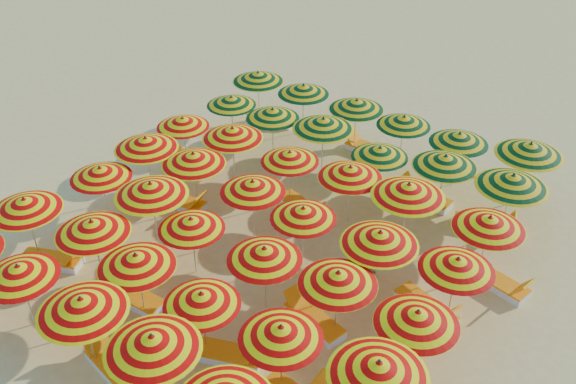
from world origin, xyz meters
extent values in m
plane|color=#EFCD6A|center=(0.00, 0.00, 0.00)|extent=(120.00, 120.00, 0.00)
cylinder|color=silver|center=(-3.20, -5.96, 0.92)|extent=(0.04, 0.04, 1.85)
cone|color=#DF6E00|center=(-3.20, -5.96, 1.72)|extent=(2.30, 2.30, 0.35)
sphere|color=black|center=(-3.20, -5.96, 1.93)|extent=(0.06, 0.06, 0.06)
cylinder|color=silver|center=(-0.96, -5.97, 1.01)|extent=(0.04, 0.04, 2.02)
cone|color=#DF6E00|center=(-0.96, -5.97, 1.88)|extent=(2.05, 2.05, 0.38)
sphere|color=black|center=(-0.96, -5.97, 2.11)|extent=(0.07, 0.07, 0.07)
cylinder|color=silver|center=(1.07, -5.89, 1.01)|extent=(0.04, 0.04, 2.03)
cone|color=#DF6E00|center=(1.07, -5.89, 1.89)|extent=(2.15, 2.15, 0.39)
sphere|color=black|center=(1.07, -5.89, 2.12)|extent=(0.07, 0.07, 0.07)
cylinder|color=silver|center=(-5.27, -4.22, 0.97)|extent=(0.04, 0.04, 1.94)
cone|color=#DF6E00|center=(-5.27, -4.22, 1.81)|extent=(2.38, 2.38, 0.37)
sphere|color=black|center=(-5.27, -4.22, 2.02)|extent=(0.06, 0.06, 0.06)
cylinder|color=silver|center=(-3.02, -3.89, 0.97)|extent=(0.04, 0.04, 1.94)
cone|color=#DF6E00|center=(-3.02, -3.89, 1.81)|extent=(1.95, 1.95, 0.37)
sphere|color=black|center=(-3.02, -3.89, 2.03)|extent=(0.06, 0.06, 0.06)
cylinder|color=silver|center=(-1.18, -4.16, 0.95)|extent=(0.04, 0.04, 1.90)
cone|color=#DF6E00|center=(-1.18, -4.16, 1.77)|extent=(2.04, 2.04, 0.36)
sphere|color=black|center=(-1.18, -4.16, 1.98)|extent=(0.06, 0.06, 0.06)
cylinder|color=silver|center=(0.88, -4.19, 0.89)|extent=(0.03, 0.03, 1.78)
cone|color=#DF6E00|center=(0.88, -4.19, 1.66)|extent=(1.87, 1.87, 0.34)
sphere|color=black|center=(0.88, -4.19, 1.85)|extent=(0.06, 0.06, 0.06)
cylinder|color=silver|center=(2.95, -4.05, 0.92)|extent=(0.03, 0.03, 1.83)
cone|color=#DF6E00|center=(2.95, -4.05, 1.71)|extent=(2.37, 2.37, 0.35)
sphere|color=black|center=(2.95, -4.05, 1.91)|extent=(0.06, 0.06, 0.06)
cone|color=#DF6E00|center=(5.15, -3.91, 1.90)|extent=(2.22, 2.22, 0.39)
sphere|color=black|center=(5.15, -3.91, 2.12)|extent=(0.07, 0.07, 0.07)
cylinder|color=silver|center=(-5.01, -1.86, 0.90)|extent=(0.03, 0.03, 1.80)
cone|color=#DF6E00|center=(-5.01, -1.86, 1.68)|extent=(2.22, 2.22, 0.34)
sphere|color=black|center=(-5.01, -1.86, 1.88)|extent=(0.06, 0.06, 0.06)
cylinder|color=silver|center=(-2.90, -1.90, 1.03)|extent=(0.04, 0.04, 2.06)
cone|color=#DF6E00|center=(-2.90, -1.90, 1.92)|extent=(2.56, 2.56, 0.39)
sphere|color=black|center=(-2.90, -1.90, 2.15)|extent=(0.07, 0.07, 0.07)
cylinder|color=silver|center=(-1.20, -2.20, 0.88)|extent=(0.03, 0.03, 1.77)
cone|color=#DF6E00|center=(-1.20, -2.20, 1.65)|extent=(2.27, 2.27, 0.34)
sphere|color=black|center=(-1.20, -2.20, 1.84)|extent=(0.06, 0.06, 0.06)
cylinder|color=silver|center=(1.17, -2.20, 0.94)|extent=(0.04, 0.04, 1.87)
cone|color=#DF6E00|center=(1.17, -2.20, 1.75)|extent=(1.96, 1.96, 0.36)
sphere|color=black|center=(1.17, -2.20, 1.95)|extent=(0.06, 0.06, 0.06)
cylinder|color=silver|center=(3.09, -1.96, 0.94)|extent=(0.04, 0.04, 1.88)
cone|color=#DF6E00|center=(3.09, -1.96, 1.76)|extent=(2.04, 2.04, 0.36)
sphere|color=black|center=(3.09, -1.96, 1.96)|extent=(0.06, 0.06, 0.06)
cylinder|color=silver|center=(5.13, -2.08, 0.94)|extent=(0.04, 0.04, 1.89)
cone|color=#DF6E00|center=(5.13, -2.08, 1.76)|extent=(2.13, 2.13, 0.36)
sphere|color=black|center=(5.13, -2.08, 1.97)|extent=(0.06, 0.06, 0.06)
cylinder|color=silver|center=(-4.92, -0.07, 1.00)|extent=(0.04, 0.04, 1.99)
cone|color=#DF6E00|center=(-4.92, -0.07, 1.86)|extent=(2.01, 2.01, 0.38)
sphere|color=black|center=(-4.92, -0.07, 2.08)|extent=(0.07, 0.07, 0.07)
cylinder|color=silver|center=(-3.16, 0.12, 0.97)|extent=(0.04, 0.04, 1.94)
cone|color=#DF6E00|center=(-3.16, 0.12, 1.81)|extent=(2.24, 2.24, 0.37)
sphere|color=black|center=(-3.16, 0.12, 2.02)|extent=(0.06, 0.06, 0.06)
cylinder|color=silver|center=(-0.85, -0.01, 0.94)|extent=(0.04, 0.04, 1.88)
cone|color=#DF6E00|center=(-0.85, -0.01, 1.75)|extent=(2.19, 2.19, 0.36)
sphere|color=black|center=(-0.85, -0.01, 1.96)|extent=(0.06, 0.06, 0.06)
cylinder|color=silver|center=(0.96, -0.18, 0.90)|extent=(0.03, 0.03, 1.79)
cone|color=#DF6E00|center=(0.96, -0.18, 1.67)|extent=(2.37, 2.37, 0.34)
sphere|color=black|center=(0.96, -0.18, 1.87)|extent=(0.06, 0.06, 0.06)
cylinder|color=silver|center=(3.23, -0.19, 0.99)|extent=(0.04, 0.04, 1.99)
cone|color=#DF6E00|center=(3.23, -0.19, 1.85)|extent=(2.07, 2.07, 0.38)
sphere|color=black|center=(3.23, -0.19, 2.07)|extent=(0.07, 0.07, 0.07)
cylinder|color=silver|center=(5.15, 0.11, 0.92)|extent=(0.03, 0.03, 1.83)
cone|color=#DF6E00|center=(5.15, 0.11, 1.71)|extent=(2.32, 2.32, 0.35)
sphere|color=black|center=(5.15, 0.11, 1.91)|extent=(0.06, 0.06, 0.06)
cylinder|color=silver|center=(-5.21, 1.89, 0.88)|extent=(0.03, 0.03, 1.76)
cone|color=#DF6E00|center=(-5.21, 1.89, 1.65)|extent=(2.26, 2.26, 0.34)
sphere|color=black|center=(-5.21, 1.89, 1.84)|extent=(0.06, 0.06, 0.06)
cylinder|color=silver|center=(-3.16, 1.99, 0.98)|extent=(0.04, 0.04, 1.96)
cone|color=#DF6E00|center=(-3.16, 1.99, 1.83)|extent=(2.36, 2.36, 0.37)
sphere|color=black|center=(-3.16, 1.99, 2.04)|extent=(0.07, 0.07, 0.07)
cylinder|color=silver|center=(-0.99, 2.04, 0.89)|extent=(0.03, 0.03, 1.79)
cone|color=#DF6E00|center=(-0.99, 2.04, 1.67)|extent=(2.03, 2.03, 0.34)
sphere|color=black|center=(-0.99, 2.04, 1.86)|extent=(0.06, 0.06, 0.06)
cylinder|color=silver|center=(1.04, 2.16, 0.95)|extent=(0.04, 0.04, 1.90)
cone|color=#DF6E00|center=(1.04, 2.16, 1.77)|extent=(2.01, 2.01, 0.36)
sphere|color=black|center=(1.04, 2.16, 1.98)|extent=(0.06, 0.06, 0.06)
cylinder|color=silver|center=(2.92, 2.05, 1.03)|extent=(0.04, 0.04, 2.06)
cone|color=#DF6E00|center=(2.92, 2.05, 1.92)|extent=(2.61, 2.61, 0.39)
sphere|color=black|center=(2.92, 2.05, 2.15)|extent=(0.07, 0.07, 0.07)
cylinder|color=silver|center=(5.22, 2.05, 0.95)|extent=(0.04, 0.04, 1.90)
cone|color=#DF6E00|center=(5.22, 2.05, 1.78)|extent=(2.38, 2.38, 0.36)
sphere|color=black|center=(5.22, 2.05, 1.99)|extent=(0.06, 0.06, 0.06)
cylinder|color=silver|center=(-4.89, 4.07, 0.88)|extent=(0.03, 0.03, 1.76)
cone|color=#766B07|center=(-4.89, 4.07, 1.64)|extent=(1.97, 1.97, 0.34)
sphere|color=black|center=(-4.89, 4.07, 1.83)|extent=(0.06, 0.06, 0.06)
cylinder|color=silver|center=(-3.04, 4.00, 0.91)|extent=(0.03, 0.03, 1.83)
cone|color=#766B07|center=(-3.04, 4.00, 1.71)|extent=(1.90, 1.90, 0.35)
sphere|color=black|center=(-3.04, 4.00, 1.91)|extent=(0.06, 0.06, 0.06)
cylinder|color=silver|center=(-1.07, 4.08, 1.01)|extent=(0.04, 0.04, 2.02)
cone|color=#766B07|center=(-1.07, 4.08, 1.88)|extent=(2.65, 2.65, 0.38)
sphere|color=black|center=(-1.07, 4.08, 2.10)|extent=(0.07, 0.07, 0.07)
cylinder|color=silver|center=(1.12, 3.86, 0.88)|extent=(0.03, 0.03, 1.77)
cone|color=#766B07|center=(1.12, 3.86, 1.65)|extent=(1.80, 1.80, 0.34)
sphere|color=black|center=(1.12, 3.86, 1.84)|extent=(0.06, 0.06, 0.06)
cylinder|color=silver|center=(3.08, 4.22, 0.97)|extent=(0.04, 0.04, 1.95)
cone|color=#766B07|center=(3.08, 4.22, 1.82)|extent=(2.57, 2.57, 0.37)
sphere|color=black|center=(3.08, 4.22, 2.03)|extent=(0.06, 0.06, 0.06)
cylinder|color=silver|center=(5.11, 4.13, 1.02)|extent=(0.04, 0.04, 2.05)
cone|color=#766B07|center=(5.11, 4.13, 1.91)|extent=(2.34, 2.34, 0.39)
sphere|color=black|center=(5.11, 4.13, 2.14)|extent=(0.07, 0.07, 0.07)
cylinder|color=silver|center=(-5.13, 5.98, 0.97)|extent=(0.04, 0.04, 1.94)
cone|color=#766B07|center=(-5.13, 5.98, 1.81)|extent=(2.57, 2.57, 0.37)
sphere|color=black|center=(-5.13, 5.98, 2.02)|extent=(0.06, 0.06, 0.06)
cylinder|color=silver|center=(-3.19, 6.12, 0.94)|extent=(0.04, 0.04, 1.87)
cone|color=#766B07|center=(-3.19, 6.12, 1.75)|extent=(2.43, 2.43, 0.36)
sphere|color=black|center=(-3.19, 6.12, 1.95)|extent=(0.06, 0.06, 0.06)
cylinder|color=silver|center=(-0.95, 6.05, 0.96)|extent=(0.04, 0.04, 1.92)
cone|color=#766B07|center=(-0.95, 6.05, 1.79)|extent=(2.29, 2.29, 0.37)
sphere|color=black|center=(-0.95, 6.05, 2.00)|extent=(0.06, 0.06, 0.06)
cylinder|color=silver|center=(0.85, 6.06, 0.90)|extent=(0.03, 0.03, 1.81)
cone|color=#766B07|center=(0.85, 6.06, 1.69)|extent=(2.32, 2.32, 0.34)
sphere|color=black|center=(0.85, 6.06, 1.89)|extent=(0.06, 0.06, 0.06)
cylinder|color=silver|center=(2.85, 5.89, 0.94)|extent=(0.04, 0.04, 1.87)
cone|color=#766B07|center=(2.85, 5.89, 1.75)|extent=(1.89, 1.89, 0.36)
sphere|color=black|center=(2.85, 5.89, 1.95)|extent=(0.06, 0.06, 0.06)
cylinder|color=silver|center=(4.97, 6.15, 1.03)|extent=(0.04, 0.04, 2.06)
cone|color=#766B07|center=(4.97, 6.15, 1.92)|extent=(2.63, 2.63, 0.39)
sphere|color=black|center=(4.97, 6.15, 2.14)|extent=(0.07, 0.07, 0.07)
cube|color=white|center=(-0.41, -5.89, 0.10)|extent=(1.78, 0.92, 0.20)
cube|color=orange|center=(-0.41, -5.89, 0.23)|extent=(1.78, 0.92, 0.06)
cube|color=orange|center=(-1.09, -5.74, 0.45)|extent=(0.48, 0.64, 0.48)
cube|color=white|center=(-4.72, -4.22, 0.10)|extent=(1.79, 1.18, 0.20)
cube|color=orange|center=(-4.72, -4.22, 0.23)|extent=(1.79, 1.18, 0.06)
cube|color=orange|center=(-4.07, -3.95, 0.45)|extent=(0.56, 0.67, 0.48)
cube|color=white|center=(-1.73, -3.98, 0.10)|extent=(1.71, 0.62, 0.20)
cube|color=orange|center=(-1.73, -3.98, 0.23)|extent=(1.71, 0.62, 0.06)
cube|color=orange|center=(-2.43, -4.00, 0.45)|extent=(0.38, 0.59, 0.48)
cube|color=white|center=(1.43, -4.11, 0.10)|extent=(1.80, 1.12, 0.20)
cube|color=orange|center=(1.43, -4.11, 0.23)|extent=(1.80, 1.12, 0.06)
cube|color=orange|center=(2.09, -3.87, 0.45)|extent=(0.54, 0.67, 0.48)
cube|color=white|center=(2.54, -2.03, 0.10)|extent=(1.79, 1.02, 0.20)
cube|color=orange|center=(2.54, -2.03, 0.23)|extent=(1.79, 1.02, 0.06)
cube|color=orange|center=(1.86, -1.84, 0.45)|extent=(0.51, 0.66, 0.48)
cube|color=white|center=(-3.71, -0.09, 0.10)|extent=(1.75, 0.74, 0.20)
cube|color=orange|center=(-3.71, -0.09, 0.23)|extent=(1.75, 0.74, 0.06)
cube|color=orange|center=(-3.01, -0.02, 0.45)|extent=(0.42, 0.61, 0.48)
cube|color=white|center=(4.60, -0.02, 0.10)|extent=(1.80, 1.08, 0.20)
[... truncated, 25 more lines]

